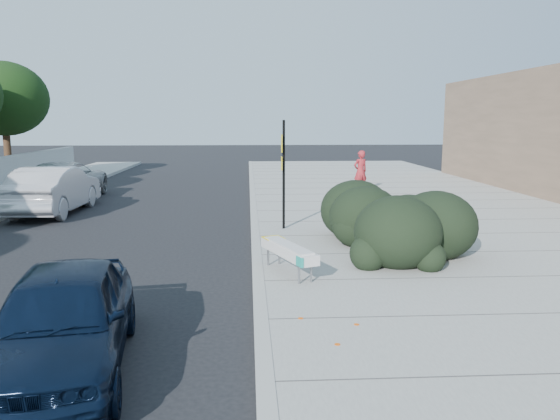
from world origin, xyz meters
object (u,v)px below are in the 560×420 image
(wagon_silver, at_px, (54,190))
(suv_silver, at_px, (63,181))
(pedestrian, at_px, (360,171))
(bench, at_px, (288,251))
(bike_rack, at_px, (424,239))
(sign_post, at_px, (283,168))
(sedan_navy, at_px, (63,320))

(wagon_silver, height_order, suv_silver, wagon_silver)
(pedestrian, bearing_deg, bench, 49.49)
(bench, distance_m, bike_rack, 2.97)
(sign_post, xyz_separation_m, suv_silver, (-8.28, 7.12, -1.06))
(bike_rack, distance_m, suv_silver, 15.55)
(wagon_silver, bearing_deg, pedestrian, -159.97)
(sedan_navy, relative_size, pedestrian, 2.27)
(bike_rack, bearing_deg, suv_silver, 127.42)
(pedestrian, bearing_deg, suv_silver, -20.46)
(wagon_silver, bearing_deg, sedan_navy, 111.11)
(wagon_silver, distance_m, pedestrian, 11.84)
(sign_post, relative_size, sedan_navy, 0.76)
(sedan_navy, relative_size, suv_silver, 0.72)
(sign_post, height_order, sedan_navy, sign_post)
(wagon_silver, bearing_deg, bike_rack, 144.74)
(bike_rack, xyz_separation_m, suv_silver, (-11.00, 10.99, 0.11))
(bike_rack, relative_size, pedestrian, 0.48)
(bike_rack, xyz_separation_m, sign_post, (-2.72, 3.87, 1.17))
(wagon_silver, bearing_deg, suv_silver, -75.06)
(sedan_navy, height_order, pedestrian, pedestrian)
(bike_rack, height_order, wagon_silver, wagon_silver)
(bike_rack, distance_m, wagon_silver, 12.84)
(bike_rack, bearing_deg, sedan_navy, -151.47)
(sign_post, bearing_deg, pedestrian, 64.87)
(bench, distance_m, sedan_navy, 4.86)
(wagon_silver, height_order, pedestrian, pedestrian)
(sign_post, distance_m, suv_silver, 10.98)
(bench, xyz_separation_m, wagon_silver, (-7.34, 8.38, 0.20))
(bench, xyz_separation_m, suv_silver, (-8.10, 11.63, 0.16))
(wagon_silver, bearing_deg, bench, 133.03)
(bench, xyz_separation_m, bike_rack, (2.90, 0.64, 0.05))
(wagon_silver, bearing_deg, sign_post, 154.60)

